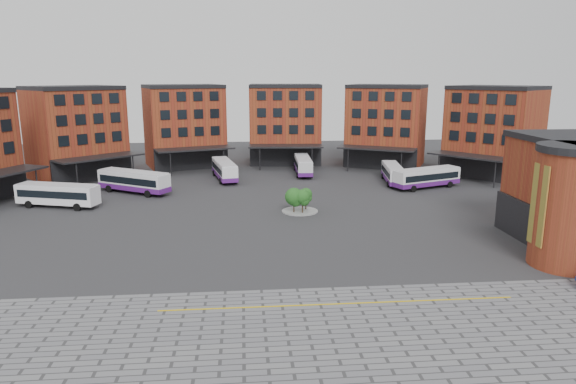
{
  "coord_description": "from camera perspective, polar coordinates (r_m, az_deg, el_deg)",
  "views": [
    {
      "loc": [
        -4.75,
        -48.07,
        16.28
      ],
      "look_at": [
        -0.04,
        5.38,
        4.0
      ],
      "focal_mm": 32.0,
      "sensor_mm": 36.0,
      "label": 1
    }
  ],
  "objects": [
    {
      "name": "bus_b",
      "position": [
        75.2,
        -16.77,
        1.16
      ],
      "size": [
        10.87,
        8.1,
        3.15
      ],
      "rotation": [
        0.0,
        0.0,
        1.01
      ],
      "color": "white",
      "rests_on": "ground"
    },
    {
      "name": "main_building",
      "position": [
        86.79,
        -5.06,
        6.85
      ],
      "size": [
        94.14,
        42.48,
        14.6
      ],
      "color": "brown",
      "rests_on": "ground"
    },
    {
      "name": "tree_island",
      "position": [
        61.67,
        1.26,
        -0.72
      ],
      "size": [
        4.4,
        4.4,
        3.1
      ],
      "color": "gray",
      "rests_on": "ground"
    },
    {
      "name": "bus_f",
      "position": [
        77.8,
        15.18,
        1.58
      ],
      "size": [
        10.8,
        6.08,
        2.99
      ],
      "rotation": [
        0.0,
        0.0,
        -1.2
      ],
      "color": "white",
      "rests_on": "ground"
    },
    {
      "name": "bus_e",
      "position": [
        80.51,
        11.57,
        2.05
      ],
      "size": [
        3.59,
        10.1,
        2.78
      ],
      "rotation": [
        0.0,
        0.0,
        -0.13
      ],
      "color": "white",
      "rests_on": "ground"
    },
    {
      "name": "ground",
      "position": [
        50.97,
        0.58,
        -5.74
      ],
      "size": [
        160.0,
        160.0,
        0.0
      ],
      "primitive_type": "plane",
      "color": "#28282B",
      "rests_on": "ground"
    },
    {
      "name": "yellow_line",
      "position": [
        38.34,
        5.72,
        -12.25
      ],
      "size": [
        26.0,
        0.15,
        0.02
      ],
      "primitive_type": "cube",
      "color": "gold",
      "rests_on": "paving_zone"
    },
    {
      "name": "bus_a",
      "position": [
        70.46,
        -24.24,
        -0.16
      ],
      "size": [
        10.74,
        5.28,
        2.97
      ],
      "rotation": [
        0.0,
        0.0,
        1.28
      ],
      "color": "white",
      "rests_on": "ground"
    },
    {
      "name": "bus_d",
      "position": [
        85.92,
        1.68,
        3.03
      ],
      "size": [
        2.85,
        10.37,
        2.9
      ],
      "rotation": [
        0.0,
        0.0,
        -0.03
      ],
      "color": "silver",
      "rests_on": "ground"
    },
    {
      "name": "bus_c",
      "position": [
        81.97,
        -7.08,
        2.49
      ],
      "size": [
        4.5,
        10.9,
        2.99
      ],
      "rotation": [
        0.0,
        0.0,
        0.2
      ],
      "color": "white",
      "rests_on": "ground"
    },
    {
      "name": "paving_zone",
      "position": [
        31.46,
        8.55,
        -18.41
      ],
      "size": [
        50.0,
        22.0,
        0.02
      ],
      "primitive_type": "cube",
      "color": "slate",
      "rests_on": "ground"
    }
  ]
}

